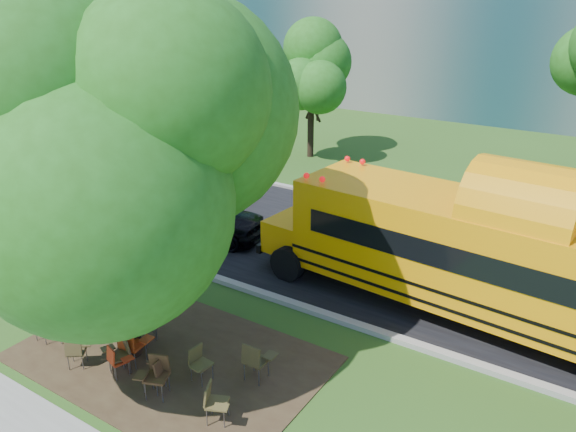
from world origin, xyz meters
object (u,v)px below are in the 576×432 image
Objects in this scene: chair_9 at (124,293)px; chair_14 at (148,319)px; chair_10 at (142,322)px; chair_13 at (256,359)px; chair_3 at (120,351)px; chair_7 at (214,400)px; chair_12 at (199,361)px; chair_5 at (156,372)px; pedestrian_a at (117,134)px; chair_6 at (156,371)px; chair_0 at (43,322)px; school_bus at (511,264)px; chair_4 at (117,359)px; pedestrian_b at (125,123)px; chair_2 at (76,350)px; black_car at (198,216)px; chair_8 at (116,296)px; main_tree at (104,137)px; chair_1 at (64,319)px; chair_11 at (132,343)px; bg_car_silver at (106,158)px.

chair_9 reaches higher than chair_14.
chair_10 is 3.16m from chair_13.
chair_7 is at bearing -160.25° from chair_3.
chair_14 is (-0.02, 0.21, -0.03)m from chair_10.
chair_5 is at bearing -22.50° from chair_12.
pedestrian_a is (-12.89, 11.14, 0.33)m from chair_9.
chair_14 reaches higher than chair_6.
chair_0 is 0.49× the size of pedestrian_a.
school_bus reaches higher than chair_4.
school_bus is at bearing 33.66° from chair_0.
chair_9 is 19.52m from pedestrian_b.
black_car is at bearing 73.71° from chair_2.
chair_12 is 0.47× the size of pedestrian_a.
chair_0 is 2.10m from chair_9.
chair_5 is at bearing -120.83° from chair_8.
black_car is (-6.19, 5.20, 0.19)m from chair_13.
main_tree is 4.97m from chair_6.
chair_0 is 0.93× the size of chair_10.
chair_7 reaches higher than chair_4.
chair_5 is 0.16m from chair_6.
chair_14 is (-3.17, -0.10, -0.05)m from chair_13.
chair_11 is at bearing 42.06° from chair_1.
black_car reaches higher than chair_6.
chair_12 is at bearing -48.71° from chair_6.
chair_9 is (-1.94, 1.98, 0.08)m from chair_4.
chair_9 is at bearing -121.92° from bg_car_silver.
pedestrian_b reaches higher than chair_12.
chair_13 is at bearing -123.29° from school_bus.
chair_5 is 1.27m from chair_11.
chair_9 reaches higher than chair_8.
chair_7 reaches higher than chair_8.
chair_7 is at bearing -15.38° from chair_11.
chair_4 is 0.87× the size of chair_14.
pedestrian_b reaches higher than chair_8.
chair_14 is at bearing 178.23° from chair_10.
bg_car_silver is (-13.84, 9.25, 0.14)m from chair_12.
pedestrian_a reaches higher than chair_3.
chair_3 is 1.13m from chair_10.
main_tree is at bearing -168.27° from black_car.
chair_5 is 0.98× the size of chair_11.
chair_5 is (1.23, -0.13, 0.04)m from chair_3.
chair_2 is 2.19m from chair_5.
chair_13 is at bearing 51.23° from chair_1.
chair_2 is at bearing -126.37° from bg_car_silver.
bg_car_silver is at bearing 172.36° from chair_1.
chair_9 is 1.54m from chair_14.
chair_0 is 0.90× the size of chair_1.
main_tree reaches higher than black_car.
pedestrian_a is (-14.81, 12.64, 0.29)m from chair_11.
chair_2 is at bearing 164.84° from chair_9.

